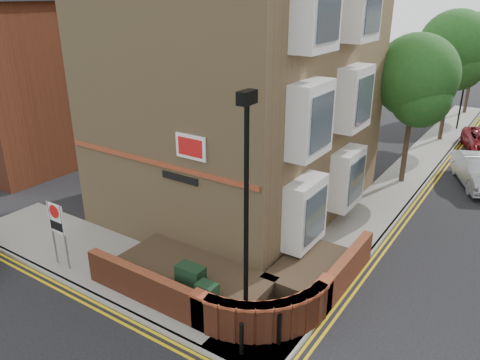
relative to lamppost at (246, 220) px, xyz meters
name	(u,v)px	position (x,y,z in m)	size (l,w,h in m)	color
ground	(170,335)	(-1.60, -1.20, -3.34)	(120.00, 120.00, 0.00)	black
pavement_corner	(119,267)	(-5.10, 0.30, -3.28)	(13.00, 3.00, 0.12)	gray
pavement_main	(412,169)	(0.40, 14.80, -3.28)	(2.00, 32.00, 0.12)	gray
kerb_side	(82,290)	(-5.10, -1.20, -3.28)	(13.00, 0.15, 0.12)	gray
kerb_main_near	(433,173)	(1.40, 14.80, -3.28)	(0.15, 32.00, 0.12)	gray
yellow_lines_side	(75,295)	(-5.10, -1.45, -3.34)	(13.00, 0.28, 0.01)	gold
yellow_lines_main	(438,175)	(1.65, 14.80, -3.34)	(0.28, 32.00, 0.01)	gold
corner_building	(246,53)	(-4.44, 6.80, 2.88)	(8.95, 10.40, 13.60)	#977B50
garden_wall	(225,289)	(-1.60, 1.30, -3.34)	(6.80, 6.00, 1.20)	brown
lamppost	(246,220)	(0.00, 0.00, 0.00)	(0.25, 0.50, 6.30)	black
utility_cabinet_large	(191,285)	(-1.90, 0.10, -2.62)	(0.80, 0.45, 1.20)	black
utility_cabinet_small	(207,301)	(-1.10, -0.20, -2.67)	(0.55, 0.40, 1.10)	black
bollard_near	(242,339)	(0.40, -0.80, -2.77)	(0.11, 0.11, 0.90)	black
bollard_far	(279,329)	(1.00, 0.00, -2.77)	(0.11, 0.11, 0.90)	black
zone_sign	(57,224)	(-6.60, -0.70, -1.70)	(0.72, 0.07, 2.20)	slate
side_building	(51,70)	(-16.60, 6.80, 1.20)	(6.40, 10.40, 9.00)	brown
tree_near	(415,82)	(0.40, 12.85, 1.36)	(3.64, 3.65, 6.70)	#382B1E
tree_mid	(454,52)	(0.40, 20.85, 1.85)	(4.03, 4.03, 7.42)	#382B1E
tree_far	(477,45)	(0.40, 28.85, 1.57)	(3.81, 3.81, 7.00)	#382B1E
traffic_light_assembly	(464,87)	(0.80, 23.80, -0.56)	(0.20, 0.16, 4.20)	black
silver_car_near	(479,171)	(3.40, 14.43, -2.64)	(1.49, 4.26, 1.40)	#A1A3A8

